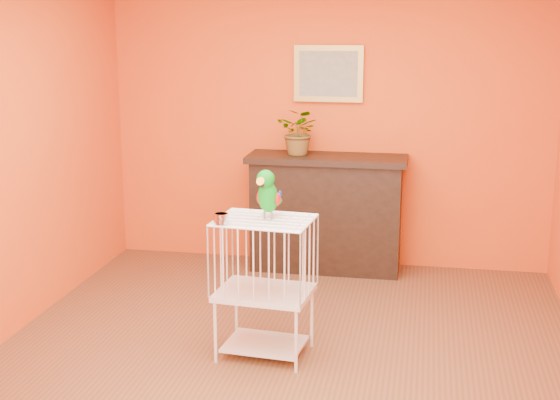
# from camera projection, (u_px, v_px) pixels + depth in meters

# --- Properties ---
(ground) EXTENTS (4.50, 4.50, 0.00)m
(ground) POSITION_uv_depth(u_px,v_px,m) (282.00, 361.00, 5.21)
(ground) COLOR brown
(ground) RESTS_ON ground
(room_shell) EXTENTS (4.50, 4.50, 4.50)m
(room_shell) POSITION_uv_depth(u_px,v_px,m) (283.00, 125.00, 4.84)
(room_shell) COLOR #D35113
(room_shell) RESTS_ON ground
(console_cabinet) EXTENTS (1.41, 0.51, 1.05)m
(console_cabinet) POSITION_uv_depth(u_px,v_px,m) (326.00, 213.00, 7.00)
(console_cabinet) COLOR black
(console_cabinet) RESTS_ON ground
(potted_plant) EXTENTS (0.47, 0.50, 0.32)m
(potted_plant) POSITION_uv_depth(u_px,v_px,m) (299.00, 137.00, 6.88)
(potted_plant) COLOR #26722D
(potted_plant) RESTS_ON console_cabinet
(framed_picture) EXTENTS (0.62, 0.04, 0.50)m
(framed_picture) POSITION_uv_depth(u_px,v_px,m) (328.00, 74.00, 6.93)
(framed_picture) COLOR #AB893D
(framed_picture) RESTS_ON room_shell
(birdcage) EXTENTS (0.65, 0.53, 0.95)m
(birdcage) POSITION_uv_depth(u_px,v_px,m) (264.00, 286.00, 5.20)
(birdcage) COLOR white
(birdcage) RESTS_ON ground
(feed_cup) EXTENTS (0.10, 0.10, 0.07)m
(feed_cup) POSITION_uv_depth(u_px,v_px,m) (221.00, 218.00, 4.97)
(feed_cup) COLOR silver
(feed_cup) RESTS_ON birdcage
(parrot) EXTENTS (0.17, 0.30, 0.34)m
(parrot) POSITION_uv_depth(u_px,v_px,m) (268.00, 193.00, 5.08)
(parrot) COLOR #59544C
(parrot) RESTS_ON birdcage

